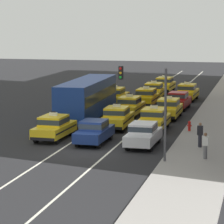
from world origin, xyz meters
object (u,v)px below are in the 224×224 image
(sedan_right_fourth, at_px, (178,100))
(traffic_light_pole, at_px, (149,97))
(bus_left_second, at_px, (87,97))
(pedestrian_near_crosswalk, at_px, (205,146))
(taxi_left_third, at_px, (115,96))
(sedan_center_nearest, at_px, (94,131))
(taxi_center_third, at_px, (130,106))
(taxi_center_fourth, at_px, (146,97))
(taxi_left_nearest, at_px, (54,127))
(taxi_center_fifth, at_px, (154,90))
(taxi_right_third, at_px, (169,108))
(fire_hydrant, at_px, (189,125))
(pedestrian_mid_block, at_px, (200,135))
(sedan_right_nearest, at_px, (143,134))
(taxi_right_second, at_px, (154,119))
(taxi_center_second, at_px, (117,117))
(taxi_right_fifth, at_px, (187,92))
(taxi_center_sixth, at_px, (165,84))

(sedan_right_fourth, relative_size, traffic_light_pole, 0.78)
(bus_left_second, height_order, pedestrian_near_crosswalk, bus_left_second)
(taxi_left_third, height_order, sedan_center_nearest, taxi_left_third)
(taxi_center_third, bearing_deg, bus_left_second, -143.58)
(taxi_center_fourth, relative_size, pedestrian_near_crosswalk, 2.95)
(taxi_left_nearest, height_order, bus_left_second, bus_left_second)
(taxi_center_fifth, distance_m, sedan_right_fourth, 7.43)
(taxi_center_fourth, distance_m, sedan_right_fourth, 3.47)
(taxi_right_third, height_order, fire_hydrant, taxi_right_third)
(pedestrian_near_crosswalk, distance_m, pedestrian_mid_block, 3.29)
(fire_hydrant, bearing_deg, pedestrian_near_crosswalk, -77.37)
(taxi_center_fourth, height_order, sedan_right_nearest, taxi_center_fourth)
(taxi_center_fifth, xyz_separation_m, taxi_right_second, (3.12, -17.75, 0.00))
(taxi_center_second, relative_size, sedan_right_fourth, 1.05)
(taxi_right_fifth, bearing_deg, pedestrian_near_crosswalk, -80.80)
(pedestrian_near_crosswalk, bearing_deg, sedan_right_nearest, 143.14)
(taxi_left_nearest, height_order, taxi_center_third, same)
(taxi_left_nearest, xyz_separation_m, sedan_right_fourth, (6.39, 16.18, -0.03))
(sedan_center_nearest, bearing_deg, taxi_right_third, 74.08)
(sedan_center_nearest, distance_m, sedan_right_fourth, 17.20)
(taxi_center_fourth, relative_size, sedan_right_fourth, 1.05)
(taxi_center_third, relative_size, fire_hydrant, 6.28)
(pedestrian_mid_block, distance_m, traffic_light_pole, 5.84)
(taxi_right_third, bearing_deg, traffic_light_pole, -85.51)
(taxi_center_third, distance_m, sedan_right_nearest, 12.73)
(taxi_center_sixth, distance_m, fire_hydrant, 25.02)
(sedan_center_nearest, bearing_deg, traffic_light_pole, -45.81)
(sedan_center_nearest, distance_m, pedestrian_mid_block, 7.07)
(sedan_center_nearest, xyz_separation_m, taxi_right_second, (3.05, 5.73, 0.03))
(taxi_left_nearest, bearing_deg, traffic_light_pole, -35.24)
(bus_left_second, xyz_separation_m, traffic_light_pole, (7.79, -14.35, 2.00))
(sedan_center_nearest, xyz_separation_m, sedan_right_fourth, (3.33, 16.88, 0.00))
(taxi_left_nearest, xyz_separation_m, taxi_center_fifth, (2.98, 22.78, 0.00))
(taxi_right_second, height_order, pedestrian_mid_block, taxi_right_second)
(bus_left_second, xyz_separation_m, taxi_right_second, (6.31, -3.96, -0.94))
(taxi_right_third, relative_size, taxi_right_fifth, 0.99)
(sedan_right_fourth, relative_size, fire_hydrant, 5.99)
(taxi_right_second, distance_m, traffic_light_pole, 10.91)
(taxi_center_fifth, height_order, taxi_right_fifth, same)
(taxi_right_third, relative_size, sedan_right_fourth, 1.04)
(sedan_right_nearest, bearing_deg, pedestrian_near_crosswalk, -36.86)
(taxi_right_fifth, relative_size, fire_hydrant, 6.33)
(taxi_center_sixth, height_order, pedestrian_near_crosswalk, taxi_center_sixth)
(taxi_center_third, distance_m, traffic_light_pole, 17.54)
(bus_left_second, bearing_deg, fire_hydrant, -25.92)
(taxi_left_nearest, relative_size, taxi_center_sixth, 1.00)
(pedestrian_near_crosswalk, xyz_separation_m, traffic_light_pole, (-3.17, -1.18, 2.89))
(taxi_left_third, distance_m, pedestrian_mid_block, 21.07)
(taxi_right_second, bearing_deg, taxi_center_fifth, 99.98)
(taxi_left_third, height_order, sedan_right_fourth, taxi_left_third)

